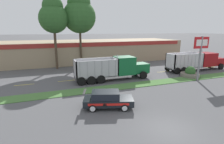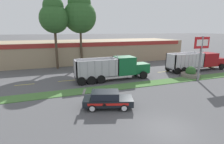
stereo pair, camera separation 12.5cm
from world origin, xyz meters
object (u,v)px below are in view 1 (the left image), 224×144
object	(u,v)px
dump_truck_lead	(119,68)
rally_car	(107,99)
stone_planter	(190,73)
store_sign_post	(201,50)
dump_truck_mid	(200,61)

from	to	relation	value
dump_truck_lead	rally_car	bearing A→B (deg)	-118.24
rally_car	stone_planter	xyz separation A→B (m)	(15.32, 6.04, -0.27)
dump_truck_lead	store_sign_post	bearing A→B (deg)	-24.31
stone_planter	store_sign_post	bearing A→B (deg)	-106.14
store_sign_post	stone_planter	size ratio (longest dim) A/B	2.26
dump_truck_mid	store_sign_post	bearing A→B (deg)	-138.15
rally_car	stone_planter	world-z (taller)	stone_planter
dump_truck_lead	rally_car	distance (m)	9.80
stone_planter	dump_truck_lead	bearing A→B (deg)	166.52
dump_truck_lead	store_sign_post	world-z (taller)	store_sign_post
store_sign_post	dump_truck_lead	bearing A→B (deg)	155.69
dump_truck_lead	stone_planter	distance (m)	11.06
dump_truck_mid	store_sign_post	xyz separation A→B (m)	(-5.85, -5.24, 2.78)
dump_truck_mid	stone_planter	bearing A→B (deg)	-148.46
rally_car	stone_planter	distance (m)	16.47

